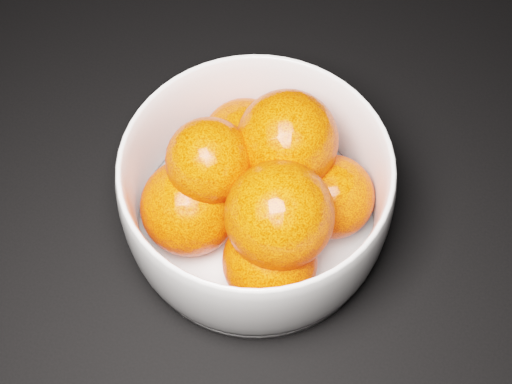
% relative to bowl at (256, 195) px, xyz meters
% --- Properties ---
extents(bowl, '(0.21, 0.21, 0.10)m').
position_rel_bowl_xyz_m(bowl, '(0.00, 0.00, 0.00)').
color(bowl, silver).
rests_on(bowl, ground).
extents(orange_pile, '(0.17, 0.17, 0.12)m').
position_rel_bowl_xyz_m(orange_pile, '(0.00, -0.00, 0.01)').
color(orange_pile, '#FF3C06').
rests_on(orange_pile, bowl).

